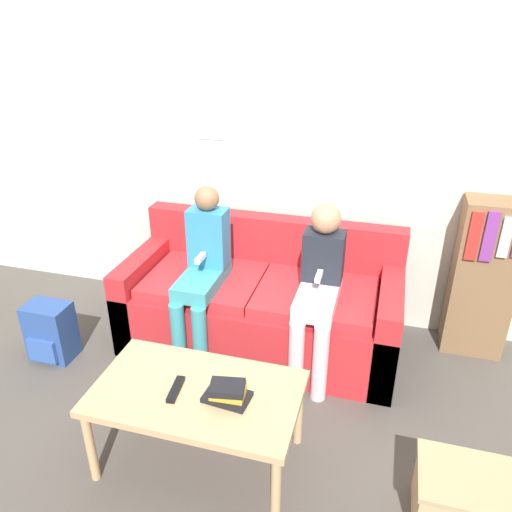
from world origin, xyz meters
TOP-DOWN VIEW (x-y plane):
  - ground_plane at (0.00, 0.00)m, footprint 10.00×10.00m
  - wall_back at (-0.00, 1.00)m, footprint 8.00×0.06m
  - couch at (0.00, 0.51)m, footprint 1.78×0.79m
  - coffee_table at (-0.03, -0.56)m, footprint 0.98×0.57m
  - person_left at (-0.33, 0.32)m, footprint 0.24×0.55m
  - person_right at (0.40, 0.32)m, footprint 0.24×0.55m
  - tv_remote at (-0.12, -0.59)m, footprint 0.06×0.17m
  - book_stack at (0.13, -0.58)m, footprint 0.22×0.16m
  - bookshelf at (1.37, 0.82)m, footprint 0.38×0.26m
  - storage_box at (1.20, -0.59)m, footprint 0.42×0.33m
  - backpack at (-1.26, -0.03)m, footprint 0.28×0.22m

SIDE VIEW (x-z plane):
  - ground_plane at x=0.00m, z-range 0.00..0.00m
  - storage_box at x=1.20m, z-range 0.00..0.30m
  - backpack at x=-1.26m, z-range 0.00..0.38m
  - couch at x=0.00m, z-range -0.12..0.69m
  - coffee_table at x=-0.03m, z-range 0.18..0.62m
  - tv_remote at x=-0.12m, z-range 0.45..0.47m
  - book_stack at x=0.13m, z-range 0.44..0.54m
  - bookshelf at x=1.37m, z-range 0.01..1.05m
  - person_right at x=0.40m, z-range 0.08..1.14m
  - person_left at x=-0.33m, z-range 0.06..1.16m
  - wall_back at x=0.00m, z-range 0.00..2.60m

